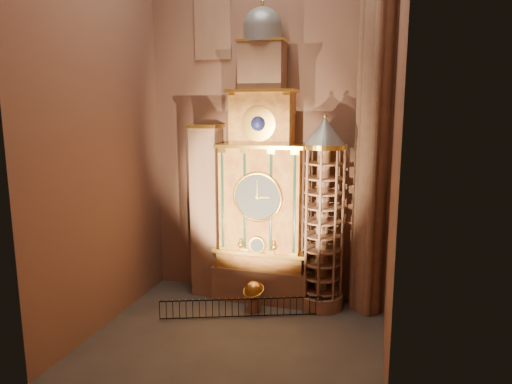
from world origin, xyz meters
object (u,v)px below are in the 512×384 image
(portrait_tower, at_px, (207,210))
(iron_railing, at_px, (242,308))
(stair_turret, at_px, (322,216))
(astronomical_clock, at_px, (262,187))
(celestial_globe, at_px, (254,294))

(portrait_tower, height_order, iron_railing, portrait_tower)
(iron_railing, bearing_deg, stair_turret, 33.61)
(astronomical_clock, distance_m, celestial_globe, 5.95)
(astronomical_clock, relative_size, stair_turret, 1.55)
(celestial_globe, xyz_separation_m, iron_railing, (-0.39, -0.93, -0.48))
(stair_turret, relative_size, iron_railing, 1.31)
(portrait_tower, height_order, celestial_globe, portrait_tower)
(astronomical_clock, xyz_separation_m, portrait_tower, (-3.40, 0.02, -1.53))
(astronomical_clock, height_order, portrait_tower, astronomical_clock)
(portrait_tower, distance_m, stair_turret, 6.91)
(celestial_globe, relative_size, iron_railing, 0.21)
(astronomical_clock, xyz_separation_m, stair_turret, (3.50, -0.26, -1.41))
(portrait_tower, distance_m, celestial_globe, 5.68)
(iron_railing, bearing_deg, portrait_tower, 136.67)
(astronomical_clock, bearing_deg, celestial_globe, -89.43)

